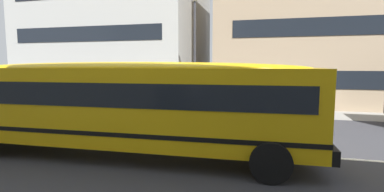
% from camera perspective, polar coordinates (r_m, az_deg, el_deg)
% --- Properties ---
extents(ground_plane, '(400.00, 400.00, 0.00)m').
position_cam_1_polar(ground_plane, '(9.54, 10.94, -10.96)').
color(ground_plane, '#38383D').
extents(sidewalk_far, '(120.00, 3.00, 0.01)m').
position_cam_1_polar(sidewalk_far, '(17.44, 12.49, -3.16)').
color(sidewalk_far, gray).
rests_on(sidewalk_far, ground_plane).
extents(lane_centreline, '(110.00, 0.16, 0.01)m').
position_cam_1_polar(lane_centreline, '(9.54, 10.94, -10.95)').
color(lane_centreline, silver).
rests_on(lane_centreline, ground_plane).
extents(school_bus, '(13.03, 3.10, 2.90)m').
position_cam_1_polar(school_bus, '(9.02, -14.20, -0.82)').
color(school_bus, yellow).
rests_on(school_bus, ground_plane).
extents(parked_car_dark_blue_mid_block, '(3.97, 2.03, 1.64)m').
position_cam_1_polar(parked_car_dark_blue_mid_block, '(19.61, -27.99, -0.24)').
color(parked_car_dark_blue_mid_block, navy).
rests_on(parked_car_dark_blue_mid_block, ground_plane).
extents(street_lamp, '(0.44, 0.44, 6.80)m').
position_cam_1_polar(street_lamp, '(17.06, 0.55, 11.30)').
color(street_lamp, '#38383D').
rests_on(street_lamp, ground_plane).
extents(apartment_block_far_left, '(14.48, 11.68, 16.50)m').
position_cam_1_polar(apartment_block_far_left, '(28.26, -13.98, 17.14)').
color(apartment_block_far_left, '#B7B7B2').
rests_on(apartment_block_far_left, ground_plane).
extents(apartment_block_far_centre, '(16.48, 10.89, 13.30)m').
position_cam_1_polar(apartment_block_far_centre, '(24.92, 26.24, 14.47)').
color(apartment_block_far_centre, tan).
rests_on(apartment_block_far_centre, ground_plane).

